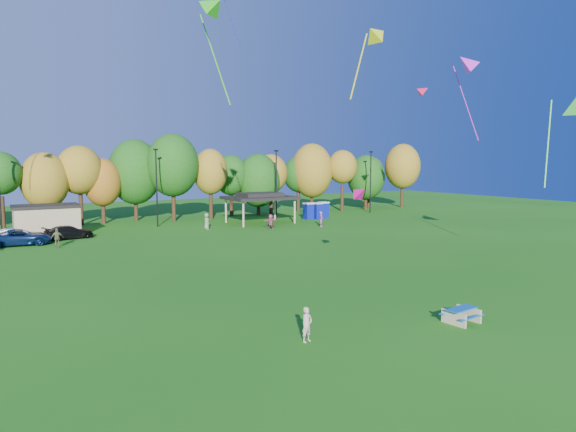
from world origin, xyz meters
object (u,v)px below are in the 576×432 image
car_d (69,232)px  kite_flyer (307,324)px  porta_potties (317,210)px  picnic_table (461,314)px  car_c (21,237)px  car_b (15,236)px

car_d → kite_flyer: bearing=174.1°
porta_potties → picnic_table: bearing=-114.8°
porta_potties → kite_flyer: (-26.48, -38.88, -0.34)m
car_c → porta_potties: bearing=-77.9°
picnic_table → car_b: (-17.20, 37.11, 0.31)m
kite_flyer → car_c: size_ratio=0.28×
kite_flyer → car_d: 36.63m
porta_potties → car_b: 36.07m
picnic_table → car_c: bearing=109.3°
picnic_table → car_b: car_b is taller
car_c → car_d: car_c is taller
kite_flyer → car_b: (-9.43, 35.53, -0.03)m
picnic_table → car_d: car_d is taller
porta_potties → picnic_table: size_ratio=2.10×
picnic_table → car_d: (-12.43, 37.91, 0.26)m
car_b → kite_flyer: bearing=-170.1°
car_b → car_d: 4.84m
porta_potties → car_d: size_ratio=0.81×
car_d → car_b: bearing=86.3°
picnic_table → car_b: bearing=109.2°
picnic_table → car_b: 40.90m
kite_flyer → car_c: (-9.00, 34.46, -0.02)m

